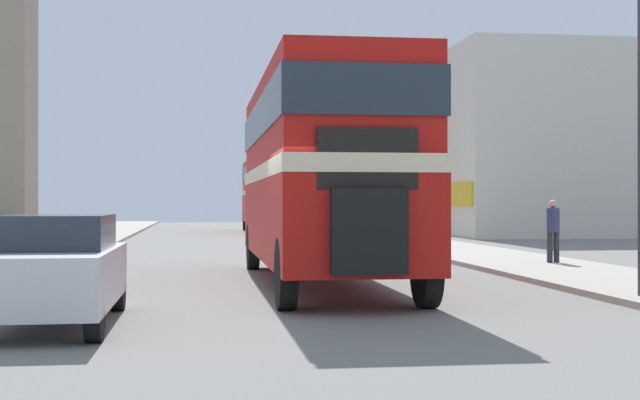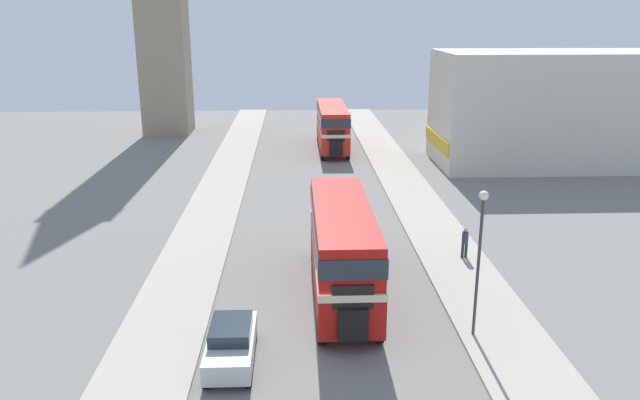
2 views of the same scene
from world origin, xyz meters
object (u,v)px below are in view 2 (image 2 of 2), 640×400
at_px(double_decker_bus, 342,243).
at_px(bus_distant, 332,123).
at_px(car_parked_near, 231,343).
at_px(pedestrian_walking, 465,241).
at_px(street_lamp, 480,243).

distance_m(double_decker_bus, bus_distant, 31.52).
bearing_deg(car_parked_near, double_decker_bus, 51.38).
bearing_deg(bus_distant, double_decker_bus, -92.62).
relative_size(bus_distant, pedestrian_walking, 6.85).
distance_m(double_decker_bus, car_parked_near, 7.31).
bearing_deg(street_lamp, pedestrian_walking, 77.66).
xyz_separation_m(double_decker_bus, street_lamp, (4.87, -4.06, 1.47)).
xyz_separation_m(double_decker_bus, car_parked_near, (-4.44, -5.55, -1.71)).
xyz_separation_m(car_parked_near, street_lamp, (9.31, 1.49, 3.18)).
bearing_deg(street_lamp, car_parked_near, -170.92).
bearing_deg(bus_distant, street_lamp, -84.48).
height_order(double_decker_bus, street_lamp, street_lamp).
relative_size(bus_distant, car_parked_near, 2.77).
bearing_deg(pedestrian_walking, street_lamp, -102.34).
xyz_separation_m(double_decker_bus, pedestrian_walking, (6.61, 3.88, -1.45)).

